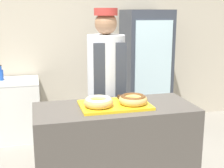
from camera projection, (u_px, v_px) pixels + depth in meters
name	position (u px, v px, depth m)	size (l,w,h in m)	color
wall_back	(79.00, 37.00, 4.65)	(8.00, 0.06, 2.70)	#BCB29E
display_counter	(115.00, 154.00, 2.84)	(1.41, 0.62, 0.90)	#4C4742
serving_tray	(115.00, 105.00, 2.74)	(0.61, 0.40, 0.02)	yellow
donut_light_glaze	(99.00, 102.00, 2.65)	(0.25, 0.25, 0.08)	tan
donut_chocolate_glaze	(133.00, 99.00, 2.72)	(0.25, 0.25, 0.08)	tan
brownie_back_left	(99.00, 99.00, 2.83)	(0.10, 0.10, 0.03)	#382111
brownie_back_right	(123.00, 97.00, 2.88)	(0.10, 0.10, 0.03)	#382111
baker_person	(106.00, 88.00, 3.33)	(0.40, 0.40, 1.75)	#4C4C51
beverage_fridge	(145.00, 70.00, 4.62)	(0.65, 0.63, 1.75)	#333842
chest_freezer	(5.00, 110.00, 4.25)	(0.93, 0.64, 0.81)	silver
bottle_blue	(1.00, 74.00, 4.18)	(0.06, 0.06, 0.21)	#1E4CB2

